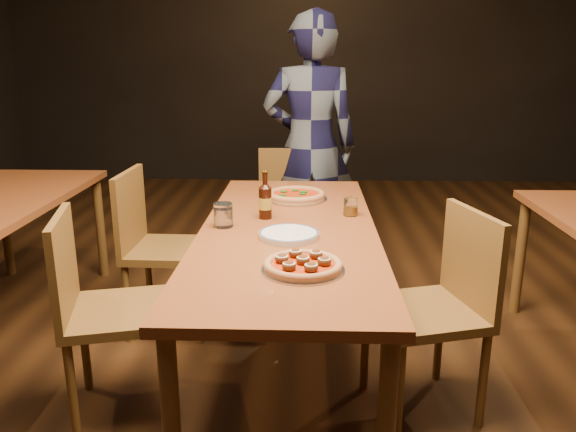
{
  "coord_description": "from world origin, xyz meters",
  "views": [
    {
      "loc": [
        0.09,
        -2.46,
        1.51
      ],
      "look_at": [
        0.0,
        -0.05,
        0.82
      ],
      "focal_mm": 35.0,
      "sensor_mm": 36.0,
      "label": 1
    }
  ],
  "objects_px": {
    "chair_main_sw": "(169,248)",
    "amber_glass": "(351,207)",
    "plate_stack": "(289,235)",
    "chair_main_e": "(425,311)",
    "pizza_meatball": "(303,265)",
    "chair_end": "(290,217)",
    "chair_main_nw": "(120,310)",
    "diner": "(310,147)",
    "beer_bottle": "(265,202)",
    "table_main": "(288,242)",
    "water_glass": "(223,215)",
    "pizza_margherita": "(296,195)"
  },
  "relations": [
    {
      "from": "amber_glass",
      "to": "chair_end",
      "type": "bearing_deg",
      "value": 109.14
    },
    {
      "from": "pizza_meatball",
      "to": "amber_glass",
      "type": "distance_m",
      "value": 0.78
    },
    {
      "from": "amber_glass",
      "to": "diner",
      "type": "bearing_deg",
      "value": 99.36
    },
    {
      "from": "table_main",
      "to": "pizza_margherita",
      "type": "distance_m",
      "value": 0.54
    },
    {
      "from": "chair_main_sw",
      "to": "amber_glass",
      "type": "xyz_separation_m",
      "value": [
        0.98,
        -0.25,
        0.32
      ]
    },
    {
      "from": "chair_main_e",
      "to": "amber_glass",
      "type": "distance_m",
      "value": 0.65
    },
    {
      "from": "water_glass",
      "to": "chair_end",
      "type": "bearing_deg",
      "value": 76.76
    },
    {
      "from": "pizza_meatball",
      "to": "amber_glass",
      "type": "xyz_separation_m",
      "value": [
        0.23,
        0.75,
        0.02
      ]
    },
    {
      "from": "amber_glass",
      "to": "chair_main_nw",
      "type": "bearing_deg",
      "value": -152.37
    },
    {
      "from": "beer_bottle",
      "to": "diner",
      "type": "bearing_deg",
      "value": 80.29
    },
    {
      "from": "chair_main_e",
      "to": "beer_bottle",
      "type": "relative_size",
      "value": 4.12
    },
    {
      "from": "water_glass",
      "to": "diner",
      "type": "distance_m",
      "value": 1.48
    },
    {
      "from": "chair_main_e",
      "to": "pizza_meatball",
      "type": "bearing_deg",
      "value": -78.26
    },
    {
      "from": "chair_main_nw",
      "to": "chair_end",
      "type": "relative_size",
      "value": 1.0
    },
    {
      "from": "chair_end",
      "to": "diner",
      "type": "bearing_deg",
      "value": 62.31
    },
    {
      "from": "water_glass",
      "to": "table_main",
      "type": "bearing_deg",
      "value": -1.44
    },
    {
      "from": "chair_end",
      "to": "beer_bottle",
      "type": "bearing_deg",
      "value": -96.43
    },
    {
      "from": "pizza_meatball",
      "to": "beer_bottle",
      "type": "bearing_deg",
      "value": 105.51
    },
    {
      "from": "table_main",
      "to": "pizza_meatball",
      "type": "distance_m",
      "value": 0.54
    },
    {
      "from": "beer_bottle",
      "to": "water_glass",
      "type": "height_order",
      "value": "beer_bottle"
    },
    {
      "from": "beer_bottle",
      "to": "amber_glass",
      "type": "height_order",
      "value": "beer_bottle"
    },
    {
      "from": "chair_main_e",
      "to": "pizza_margherita",
      "type": "xyz_separation_m",
      "value": [
        -0.56,
        0.8,
        0.3
      ]
    },
    {
      "from": "chair_main_e",
      "to": "chair_end",
      "type": "distance_m",
      "value": 1.55
    },
    {
      "from": "plate_stack",
      "to": "pizza_meatball",
      "type": "bearing_deg",
      "value": -80.39
    },
    {
      "from": "chair_main_sw",
      "to": "plate_stack",
      "type": "relative_size",
      "value": 3.69
    },
    {
      "from": "water_glass",
      "to": "amber_glass",
      "type": "distance_m",
      "value": 0.64
    },
    {
      "from": "chair_main_e",
      "to": "pizza_meatball",
      "type": "relative_size",
      "value": 3.03
    },
    {
      "from": "table_main",
      "to": "beer_bottle",
      "type": "height_order",
      "value": "beer_bottle"
    },
    {
      "from": "chair_main_nw",
      "to": "amber_glass",
      "type": "height_order",
      "value": "chair_main_nw"
    },
    {
      "from": "pizza_meatball",
      "to": "diner",
      "type": "distance_m",
      "value": 1.96
    },
    {
      "from": "plate_stack",
      "to": "beer_bottle",
      "type": "relative_size",
      "value": 1.14
    },
    {
      "from": "pizza_meatball",
      "to": "chair_main_nw",
      "type": "bearing_deg",
      "value": 164.27
    },
    {
      "from": "chair_main_sw",
      "to": "diner",
      "type": "height_order",
      "value": "diner"
    },
    {
      "from": "table_main",
      "to": "chair_main_e",
      "type": "height_order",
      "value": "chair_main_e"
    },
    {
      "from": "chair_main_nw",
      "to": "diner",
      "type": "height_order",
      "value": "diner"
    },
    {
      "from": "chair_main_nw",
      "to": "water_glass",
      "type": "distance_m",
      "value": 0.61
    },
    {
      "from": "chair_end",
      "to": "beer_bottle",
      "type": "height_order",
      "value": "beer_bottle"
    },
    {
      "from": "plate_stack",
      "to": "diner",
      "type": "bearing_deg",
      "value": 86.59
    },
    {
      "from": "chair_main_e",
      "to": "pizza_meatball",
      "type": "distance_m",
      "value": 0.66
    },
    {
      "from": "amber_glass",
      "to": "plate_stack",
      "type": "bearing_deg",
      "value": -128.69
    },
    {
      "from": "chair_main_sw",
      "to": "chair_main_e",
      "type": "distance_m",
      "value": 1.47
    },
    {
      "from": "chair_end",
      "to": "beer_bottle",
      "type": "xyz_separation_m",
      "value": [
        -0.09,
        -1.01,
        0.36
      ]
    },
    {
      "from": "chair_main_nw",
      "to": "chair_main_e",
      "type": "distance_m",
      "value": 1.3
    },
    {
      "from": "chair_main_nw",
      "to": "pizza_margherita",
      "type": "bearing_deg",
      "value": -54.87
    },
    {
      "from": "chair_main_sw",
      "to": "chair_main_nw",
      "type": "bearing_deg",
      "value": 179.62
    },
    {
      "from": "chair_main_e",
      "to": "plate_stack",
      "type": "relative_size",
      "value": 3.62
    },
    {
      "from": "chair_main_nw",
      "to": "pizza_meatball",
      "type": "relative_size",
      "value": 3.05
    },
    {
      "from": "chair_main_e",
      "to": "diner",
      "type": "distance_m",
      "value": 1.81
    },
    {
      "from": "plate_stack",
      "to": "amber_glass",
      "type": "bearing_deg",
      "value": 51.31
    },
    {
      "from": "plate_stack",
      "to": "chair_end",
      "type": "bearing_deg",
      "value": 91.55
    }
  ]
}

